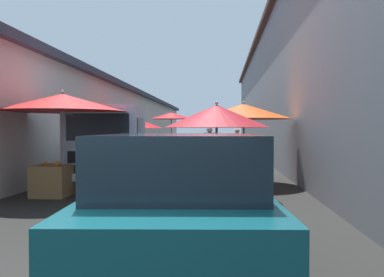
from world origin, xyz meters
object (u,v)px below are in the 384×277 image
(vendor_in_shade, at_px, (210,145))
(plastic_stool, at_px, (98,198))
(fruit_stall_far_right, at_px, (61,113))
(vendor_by_crates, at_px, (237,144))
(fruit_stall_near_right, at_px, (245,119))
(fruit_stall_mid_lane, at_px, (171,123))
(fruit_stall_near_left, at_px, (130,127))
(hatchback_car, at_px, (181,200))
(delivery_truck, at_px, (112,147))
(fruit_stall_far_left, at_px, (216,124))

(vendor_in_shade, xyz_separation_m, plastic_stool, (-8.14, 1.67, -0.59))
(fruit_stall_far_right, bearing_deg, vendor_in_shade, -27.53)
(fruit_stall_far_right, relative_size, vendor_by_crates, 1.86)
(fruit_stall_near_right, xyz_separation_m, vendor_in_shade, (3.48, 1.08, -0.86))
(vendor_by_crates, bearing_deg, plastic_stool, 166.06)
(fruit_stall_mid_lane, height_order, vendor_in_shade, fruit_stall_mid_lane)
(fruit_stall_mid_lane, bearing_deg, fruit_stall_near_left, 169.00)
(vendor_by_crates, relative_size, plastic_stool, 3.51)
(fruit_stall_mid_lane, relative_size, vendor_in_shade, 1.53)
(hatchback_car, height_order, delivery_truck, delivery_truck)
(fruit_stall_far_left, bearing_deg, hatchback_car, 176.20)
(fruit_stall_near_left, relative_size, vendor_by_crates, 1.67)
(vendor_in_shade, bearing_deg, delivery_truck, 150.08)
(fruit_stall_far_left, distance_m, vendor_by_crates, 9.09)
(fruit_stall_near_right, relative_size, fruit_stall_mid_lane, 1.09)
(delivery_truck, bearing_deg, fruit_stall_far_left, -120.47)
(fruit_stall_near_right, distance_m, plastic_stool, 5.60)
(hatchback_car, distance_m, vendor_in_shade, 10.60)
(fruit_stall_far_right, bearing_deg, hatchback_car, -145.51)
(fruit_stall_near_left, height_order, fruit_stall_mid_lane, fruit_stall_mid_lane)
(fruit_stall_far_left, height_order, delivery_truck, fruit_stall_far_left)
(plastic_stool, bearing_deg, fruit_stall_far_left, -41.69)
(fruit_stall_near_left, height_order, vendor_by_crates, fruit_stall_near_left)
(vendor_by_crates, bearing_deg, fruit_stall_far_left, 174.90)
(vendor_by_crates, bearing_deg, delivery_truck, 154.13)
(fruit_stall_near_right, height_order, fruit_stall_far_left, fruit_stall_near_right)
(fruit_stall_near_left, xyz_separation_m, vendor_by_crates, (2.27, -4.25, -0.72))
(fruit_stall_far_right, relative_size, delivery_truck, 0.57)
(fruit_stall_near_left, distance_m, fruit_stall_far_left, 7.58)
(fruit_stall_near_right, distance_m, delivery_truck, 3.70)
(fruit_stall_far_left, relative_size, delivery_truck, 0.46)
(fruit_stall_near_left, distance_m, vendor_in_shade, 3.31)
(hatchback_car, relative_size, plastic_stool, 9.20)
(fruit_stall_near_right, relative_size, vendor_by_crates, 1.76)
(fruit_stall_far_left, bearing_deg, vendor_in_shade, 3.07)
(fruit_stall_far_right, bearing_deg, fruit_stall_mid_lane, -4.77)
(plastic_stool, bearing_deg, delivery_truck, 11.53)
(fruit_stall_mid_lane, bearing_deg, fruit_stall_near_right, -161.10)
(hatchback_car, xyz_separation_m, delivery_truck, (6.33, 2.47, 0.30))
(fruit_stall_mid_lane, distance_m, fruit_stall_far_left, 12.09)
(fruit_stall_mid_lane, xyz_separation_m, hatchback_car, (-16.53, -2.15, -1.10))
(fruit_stall_near_left, xyz_separation_m, hatchback_car, (-11.44, -3.13, -0.85))
(fruit_stall_far_left, distance_m, plastic_stool, 3.26)
(vendor_by_crates, bearing_deg, fruit_stall_mid_lane, 49.22)
(hatchback_car, bearing_deg, fruit_stall_near_left, 15.32)
(fruit_stall_far_left, distance_m, hatchback_car, 4.79)
(fruit_stall_near_left, bearing_deg, fruit_stall_far_left, -152.94)
(fruit_stall_near_left, height_order, hatchback_car, fruit_stall_near_left)
(vendor_in_shade, bearing_deg, fruit_stall_far_left, -176.93)
(fruit_stall_far_left, relative_size, hatchback_car, 0.58)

